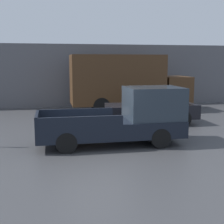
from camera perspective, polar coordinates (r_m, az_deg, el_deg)
name	(u,v)px	position (r m, az deg, el deg)	size (l,w,h in m)	color
ground_plane	(97,147)	(11.57, -2.76, -6.36)	(60.00, 60.00, 0.00)	#3D3D3F
building_wall	(74,76)	(21.93, -7.05, 6.61)	(28.00, 0.15, 4.32)	#56565B
pickup_truck	(126,118)	(11.82, 2.62, -1.14)	(5.44, 1.97, 2.15)	black
car	(152,108)	(15.76, 7.35, 0.82)	(4.44, 1.88, 1.64)	black
delivery_truck	(125,81)	(19.87, 2.36, 5.62)	(7.58, 2.57, 3.54)	#472D19
newspaper_box	(109,99)	(22.06, -0.57, 2.41)	(0.45, 0.40, 1.04)	gold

